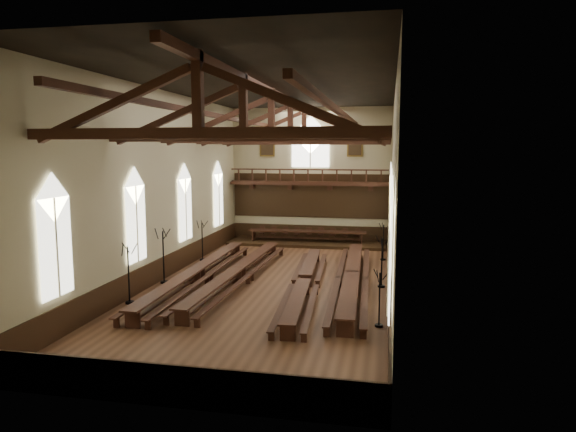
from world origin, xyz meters
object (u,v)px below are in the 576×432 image
refectory_row_a (197,272)px  candelabrum_left_mid (164,267)px  refectory_row_d (352,275)px  high_table (307,232)px  candelabrum_right_mid (382,272)px  dais (307,243)px  candelabrum_right_near (379,309)px  refectory_row_b (238,271)px  candelabrum_right_far (383,249)px  candelabrum_left_far (202,248)px  refectory_row_c (304,280)px  candelabrum_left_near (129,285)px

refectory_row_a → candelabrum_left_mid: bearing=-164.4°
refectory_row_d → high_table: 11.88m
high_table → candelabrum_right_mid: (5.55, -10.93, -0.09)m
dais → candelabrum_right_near: candelabrum_right_near is taller
refectory_row_a → refectory_row_b: size_ratio=1.00×
refectory_row_a → refectory_row_b: (2.06, 0.57, -0.01)m
candelabrum_right_near → candelabrum_right_mid: size_ratio=0.87×
refectory_row_a → refectory_row_d: size_ratio=0.99×
candelabrum_right_near → candelabrum_right_far: (-0.00, 12.44, 0.02)m
candelabrum_right_far → candelabrum_left_far: bearing=-168.5°
candelabrum_left_mid → candelabrum_right_near: (11.10, -4.56, -0.18)m
dais → candelabrum_left_mid: size_ratio=3.93×
refectory_row_b → candelabrum_right_far: bearing=42.8°
refectory_row_c → refectory_row_b: bearing=164.1°
refectory_row_d → candelabrum_right_far: 6.89m
candelabrum_right_mid → candelabrum_right_far: size_ratio=1.11×
candelabrum_right_mid → refectory_row_a: bearing=-174.5°
dais → candelabrum_right_far: bearing=-38.5°
refectory_row_a → candelabrum_left_near: size_ratio=5.35×
dais → candelabrum_left_mid: candelabrum_left_mid is taller
refectory_row_c → candelabrum_left_mid: 7.40m
refectory_row_d → candelabrum_right_far: bearing=77.7°
refectory_row_b → dais: 11.43m
refectory_row_b → dais: bearing=80.6°
dais → candelabrum_left_near: bearing=-109.2°
candelabrum_left_near → candelabrum_right_far: 16.00m
high_table → candelabrum_right_mid: candelabrum_right_mid is taller
refectory_row_d → candelabrum_right_near: bearing=-75.5°
refectory_row_a → candelabrum_left_far: size_ratio=5.84×
refectory_row_a → dais: refectory_row_a is taller
high_table → refectory_row_b: bearing=-99.4°
refectory_row_b → candelabrum_left_near: size_ratio=5.33×
refectory_row_d → high_table: (-4.08, 11.15, 0.30)m
candelabrum_right_mid → high_table: bearing=116.9°
refectory_row_b → refectory_row_c: refectory_row_b is taller
refectory_row_a → refectory_row_d: refectory_row_d is taller
refectory_row_b → candelabrum_left_far: size_ratio=5.81×
candelabrum_left_near → candelabrum_right_mid: bearing=24.3°
candelabrum_left_mid → candelabrum_left_near: bearing=-90.0°
refectory_row_d → candelabrum_right_mid: candelabrum_right_mid is taller
candelabrum_left_far → candelabrum_right_mid: (11.10, -4.26, 0.03)m
candelabrum_left_mid → candelabrum_right_far: 13.62m
refectory_row_a → candelabrum_right_mid: bearing=5.5°
refectory_row_a → candelabrum_left_mid: size_ratio=5.12×
candelabrum_left_mid → candelabrum_right_far: candelabrum_left_mid is taller
candelabrum_left_near → candelabrum_right_near: bearing=-4.7°
high_table → candelabrum_left_far: size_ratio=3.39×
refectory_row_b → refectory_row_a: bearing=-164.4°
dais → high_table: (-0.00, 0.00, 0.79)m
refectory_row_d → candelabrum_left_mid: size_ratio=5.20×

